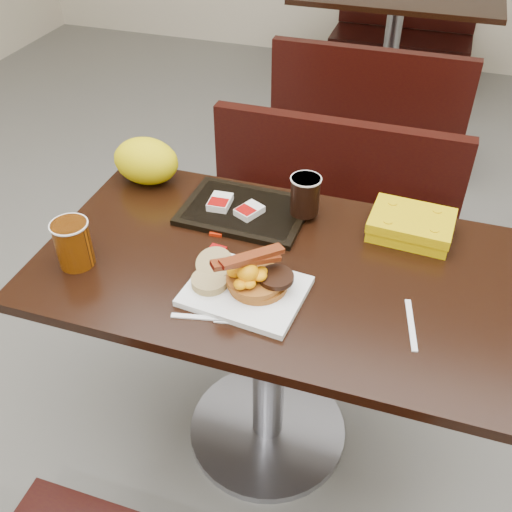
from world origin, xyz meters
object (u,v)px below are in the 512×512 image
(platter, at_px, (245,291))
(coffee_cup_near, at_px, (73,244))
(bench_far_n, at_px, (403,23))
(pancake_stack, at_px, (258,281))
(fork, at_px, (193,317))
(paper_bag, at_px, (146,161))
(table_far, at_px, (390,55))
(bench_near_n, at_px, (321,229))
(clamshell, at_px, (411,225))
(coffee_cup_far, at_px, (305,195))
(tray, at_px, (244,211))
(table_near, at_px, (269,358))
(hashbrown_sleeve_right, at_px, (249,211))
(hashbrown_sleeve_left, at_px, (220,202))
(knife, at_px, (411,325))
(bench_far_s, at_px, (371,103))

(platter, xyz_separation_m, coffee_cup_near, (-0.45, -0.02, 0.05))
(bench_far_n, bearing_deg, coffee_cup_near, -97.80)
(pancake_stack, relative_size, coffee_cup_near, 1.15)
(pancake_stack, xyz_separation_m, coffee_cup_near, (-0.47, -0.04, 0.03))
(fork, relative_size, paper_bag, 0.70)
(table_far, distance_m, pancake_stack, 2.74)
(bench_near_n, distance_m, clamshell, 0.71)
(coffee_cup_far, bearing_deg, tray, -167.62)
(bench_near_n, relative_size, fork, 7.09)
(table_near, height_order, fork, fork)
(hashbrown_sleeve_right, bearing_deg, coffee_cup_far, 47.21)
(table_near, bearing_deg, pancake_stack, -89.81)
(hashbrown_sleeve_left, height_order, clamshell, clamshell)
(bench_far_n, height_order, platter, platter)
(hashbrown_sleeve_left, bearing_deg, tray, 0.77)
(hashbrown_sleeve_left, height_order, coffee_cup_far, coffee_cup_far)
(knife, bearing_deg, bench_far_s, 178.45)
(coffee_cup_near, bearing_deg, coffee_cup_far, 37.07)
(coffee_cup_far, bearing_deg, paper_bag, 175.74)
(paper_bag, bearing_deg, bench_far_n, 81.08)
(fork, bearing_deg, bench_far_n, 76.16)
(bench_far_s, bearing_deg, bench_near_n, -90.00)
(bench_far_s, xyz_separation_m, knife, (0.37, -2.02, 0.39))
(table_far, height_order, knife, knife)
(pancake_stack, distance_m, coffee_cup_far, 0.34)
(platter, height_order, pancake_stack, pancake_stack)
(table_near, relative_size, pancake_stack, 8.28)
(bench_far_n, distance_m, coffee_cup_far, 3.11)
(hashbrown_sleeve_right, distance_m, clamshell, 0.45)
(coffee_cup_far, bearing_deg, fork, -107.13)
(table_far, height_order, clamshell, clamshell)
(platter, relative_size, coffee_cup_near, 2.22)
(bench_near_n, bearing_deg, bench_far_s, 90.00)
(hashbrown_sleeve_right, bearing_deg, bench_near_n, 103.87)
(pancake_stack, bearing_deg, coffee_cup_far, 85.01)
(fork, height_order, knife, same)
(fork, bearing_deg, paper_bag, 113.42)
(table_near, xyz_separation_m, bench_far_n, (0.00, 3.30, -0.02))
(pancake_stack, relative_size, paper_bag, 0.72)
(table_near, distance_m, bench_near_n, 0.70)
(bench_far_s, distance_m, hashbrown_sleeve_left, 1.78)
(platter, bearing_deg, bench_far_n, 95.30)
(tray, bearing_deg, table_near, -52.18)
(tray, distance_m, paper_bag, 0.35)
(paper_bag, bearing_deg, pancake_stack, -38.08)
(bench_near_n, bearing_deg, hashbrown_sleeve_right, -102.20)
(clamshell, bearing_deg, paper_bag, -178.35)
(table_near, bearing_deg, bench_far_s, 90.00)
(table_near, bearing_deg, coffee_cup_far, 82.43)
(bench_near_n, xyz_separation_m, table_far, (0.00, 1.90, 0.02))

